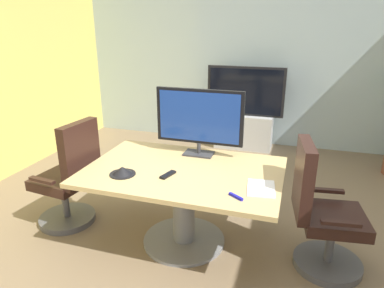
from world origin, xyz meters
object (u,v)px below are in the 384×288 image
office_chair_left (70,183)px  wall_display_unit (244,121)px  office_chair_right (321,218)px  tv_monitor (199,118)px  conference_table (184,190)px  conference_phone (122,171)px  remote_control (168,175)px

office_chair_left → wall_display_unit: wall_display_unit is taller
office_chair_right → tv_monitor: 1.37m
conference_table → office_chair_left: bearing=-178.1°
conference_phone → office_chair_right: bearing=9.5°
office_chair_left → wall_display_unit: bearing=161.9°
conference_table → office_chair_left: (-1.17, -0.04, -0.08)m
office_chair_right → conference_phone: size_ratio=4.95×
conference_table → remote_control: bearing=-116.3°
office_chair_left → conference_phone: 0.81m
office_chair_left → remote_control: office_chair_left is taller
office_chair_right → remote_control: bearing=90.4°
office_chair_left → conference_phone: office_chair_left is taller
conference_table → remote_control: (-0.08, -0.16, 0.21)m
tv_monitor → wall_display_unit: bearing=88.4°
office_chair_left → conference_table: bearing=98.3°
office_chair_left → office_chair_right: same height
tv_monitor → office_chair_right: bearing=-18.3°
conference_phone → remote_control: (0.37, 0.09, -0.02)m
office_chair_left → remote_control: bearing=89.8°
office_chair_right → conference_table: bearing=83.0°
tv_monitor → remote_control: size_ratio=4.94×
conference_table → conference_phone: size_ratio=7.73×
wall_display_unit → tv_monitor: bearing=-91.6°
wall_display_unit → conference_table: bearing=-92.0°
conference_table → office_chair_left: office_chair_left is taller
conference_table → office_chair_right: 1.17m
conference_phone → remote_control: bearing=13.6°
tv_monitor → remote_control: 0.67m
office_chair_left → wall_display_unit: (1.26, 2.77, -0.01)m
tv_monitor → remote_control: tv_monitor is taller
wall_display_unit → remote_control: wall_display_unit is taller
tv_monitor → conference_phone: (-0.48, -0.65, -0.33)m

